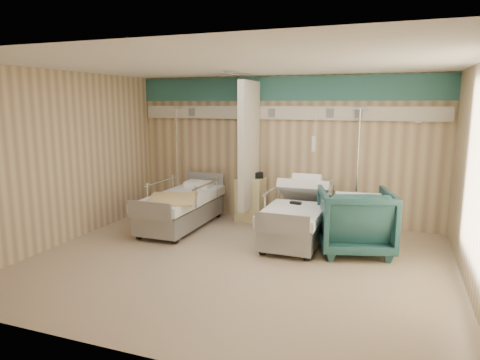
% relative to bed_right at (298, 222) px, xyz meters
% --- Properties ---
extents(ground, '(6.00, 5.00, 0.00)m').
position_rel_bed_right_xyz_m(ground, '(-0.60, -1.30, -0.32)').
color(ground, tan).
rests_on(ground, ground).
extents(room_walls, '(6.04, 5.04, 2.82)m').
position_rel_bed_right_xyz_m(room_walls, '(-0.63, -1.05, 1.55)').
color(room_walls, tan).
rests_on(room_walls, ground).
extents(bed_right, '(1.00, 2.16, 0.63)m').
position_rel_bed_right_xyz_m(bed_right, '(0.00, 0.00, 0.00)').
color(bed_right, silver).
rests_on(bed_right, ground).
extents(bed_left, '(1.00, 2.16, 0.63)m').
position_rel_bed_right_xyz_m(bed_left, '(-2.20, 0.00, 0.00)').
color(bed_left, silver).
rests_on(bed_left, ground).
extents(bedside_cabinet, '(0.50, 0.48, 0.85)m').
position_rel_bed_right_xyz_m(bedside_cabinet, '(-1.15, 0.90, 0.11)').
color(bedside_cabinet, '#D9C988').
rests_on(bedside_cabinet, ground).
extents(visitor_armchair, '(1.33, 1.35, 1.00)m').
position_rel_bed_right_xyz_m(visitor_armchair, '(0.94, -0.24, 0.18)').
color(visitor_armchair, '#1D4648').
rests_on(visitor_armchair, ground).
extents(waffle_blanket, '(0.75, 0.69, 0.08)m').
position_rel_bed_right_xyz_m(waffle_blanket, '(0.98, -0.30, 0.72)').
color(waffle_blanket, white).
rests_on(waffle_blanket, visitor_armchair).
extents(iv_stand_right, '(0.39, 0.39, 2.20)m').
position_rel_bed_right_xyz_m(iv_stand_right, '(0.84, 0.98, 0.13)').
color(iv_stand_right, silver).
rests_on(iv_stand_right, ground).
extents(iv_stand_left, '(0.39, 0.39, 2.20)m').
position_rel_bed_right_xyz_m(iv_stand_left, '(-2.68, 0.77, 0.14)').
color(iv_stand_left, silver).
rests_on(iv_stand_left, ground).
extents(call_remote, '(0.20, 0.12, 0.04)m').
position_rel_bed_right_xyz_m(call_remote, '(-0.04, -0.03, 0.34)').
color(call_remote, black).
rests_on(call_remote, bed_right).
extents(tan_blanket, '(1.12, 1.24, 0.04)m').
position_rel_bed_right_xyz_m(tan_blanket, '(-2.13, -0.46, 0.33)').
color(tan_blanket, tan).
rests_on(tan_blanket, bed_left).
extents(toiletry_bag, '(0.25, 0.21, 0.12)m').
position_rel_bed_right_xyz_m(toiletry_bag, '(-1.02, 0.93, 0.59)').
color(toiletry_bag, black).
rests_on(toiletry_bag, bedside_cabinet).
extents(white_cup, '(0.10, 0.10, 0.13)m').
position_rel_bed_right_xyz_m(white_cup, '(-1.20, 1.02, 0.60)').
color(white_cup, white).
rests_on(white_cup, bedside_cabinet).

